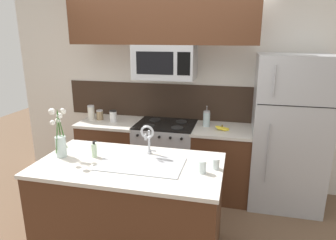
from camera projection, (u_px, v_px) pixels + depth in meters
name	position (u px, v px, depth m)	size (l,w,h in m)	color
ground_plane	(146.00, 227.00, 3.28)	(10.00, 10.00, 0.00)	brown
rear_partition	(194.00, 91.00, 4.06)	(5.20, 0.10, 2.60)	silver
splash_band	(171.00, 101.00, 4.11)	(3.01, 0.01, 0.48)	#332319
back_counter_left	(112.00, 152.00, 4.17)	(0.80, 0.65, 0.91)	#4C2B19
back_counter_right	(221.00, 162.00, 3.84)	(0.73, 0.65, 0.91)	#4C2B19
stove_range	(166.00, 157.00, 4.00)	(0.76, 0.64, 0.93)	#A8AAAF
microwave	(165.00, 62.00, 3.64)	(0.74, 0.40, 0.41)	#A8AAAF
upper_cabinet_band	(161.00, 18.00, 3.48)	(2.23, 0.34, 0.60)	#4C2B19
refrigerator	(288.00, 132.00, 3.56)	(0.83, 0.74, 1.83)	#A8AAAF
storage_jar_tall	(91.00, 112.00, 4.09)	(0.09, 0.09, 0.20)	silver
storage_jar_medium	(100.00, 115.00, 4.10)	(0.09, 0.09, 0.13)	#997F5B
storage_jar_short	(113.00, 116.00, 3.99)	(0.09, 0.09, 0.16)	silver
banana_bunch	(222.00, 128.00, 3.65)	(0.19, 0.13, 0.08)	yellow
french_press	(207.00, 119.00, 3.79)	(0.09, 0.09, 0.27)	silver
island_counter	(131.00, 207.00, 2.84)	(1.68, 0.91, 0.91)	#4C2B19
kitchen_sink	(141.00, 171.00, 2.71)	(0.76, 0.44, 0.16)	#ADAFB5
sink_faucet	(148.00, 136.00, 2.84)	(0.14, 0.14, 0.31)	#B7BABF
dish_soap_bottle	(94.00, 150.00, 2.84)	(0.06, 0.05, 0.16)	beige
drinking_glass	(202.00, 167.00, 2.51)	(0.07, 0.07, 0.11)	silver
spare_glass	(216.00, 164.00, 2.59)	(0.06, 0.06, 0.09)	silver
flower_vase	(60.00, 140.00, 2.81)	(0.10, 0.20, 0.50)	silver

